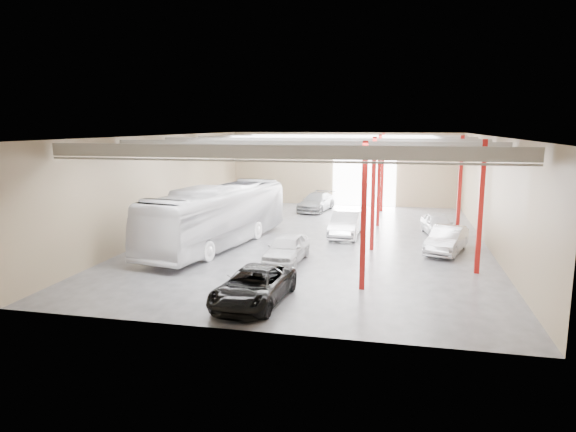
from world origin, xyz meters
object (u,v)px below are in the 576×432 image
at_px(car_row_b, 345,224).
at_px(black_sedan, 254,286).
at_px(car_row_a, 287,248).
at_px(car_right_far, 438,224).
at_px(car_row_c, 316,202).
at_px(coach_bus, 218,216).
at_px(car_right_near, 447,240).

bearing_deg(car_row_b, black_sedan, -97.92).
distance_m(car_row_a, car_right_far, 12.96).
height_order(car_row_a, car_right_far, car_row_a).
height_order(black_sedan, car_row_b, car_row_b).
bearing_deg(black_sedan, car_row_c, 97.60).
xyz_separation_m(coach_bus, car_row_b, (7.75, 4.46, -1.08)).
height_order(car_right_near, car_right_far, car_right_near).
xyz_separation_m(car_row_c, car_right_near, (10.30, -13.75, 0.00)).
xyz_separation_m(car_row_a, car_row_c, (-1.24, 18.00, -0.00)).
xyz_separation_m(coach_bus, black_sedan, (5.31, -10.04, -1.17)).
bearing_deg(black_sedan, car_right_near, 55.99).
height_order(car_row_a, car_row_b, car_row_b).
xyz_separation_m(black_sedan, car_row_a, (-0.09, 7.00, 0.03)).
distance_m(coach_bus, car_row_c, 15.53).
relative_size(car_row_a, car_row_b, 0.90).
bearing_deg(car_right_far, car_right_near, -98.24).
distance_m(car_row_b, car_row_c, 11.16).
relative_size(car_row_c, car_right_far, 1.24).
bearing_deg(car_right_near, car_row_b, 170.55).
distance_m(car_row_c, car_right_far, 13.24).
bearing_deg(car_row_c, coach_bus, -94.85).
height_order(coach_bus, black_sedan, coach_bus).
distance_m(car_row_b, car_right_near, 7.29).
distance_m(coach_bus, car_right_near, 14.38).
xyz_separation_m(car_row_b, car_right_near, (6.52, -3.25, -0.05)).
bearing_deg(car_row_b, car_right_far, 18.76).
bearing_deg(coach_bus, black_sedan, -52.12).
xyz_separation_m(car_right_near, car_right_far, (-0.19, 5.20, -0.04)).
bearing_deg(car_row_a, car_right_far, 49.94).
distance_m(coach_bus, car_row_a, 6.15).
height_order(car_row_a, car_right_near, car_right_near).
relative_size(car_row_a, car_right_near, 0.96).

